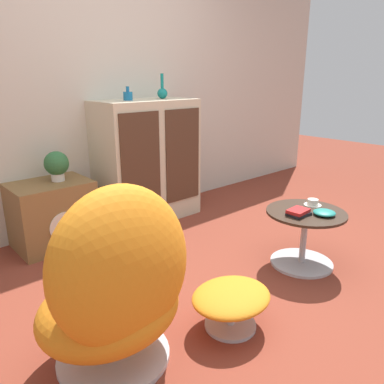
{
  "coord_description": "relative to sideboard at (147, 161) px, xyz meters",
  "views": [
    {
      "loc": [
        -1.66,
        -1.38,
        1.32
      ],
      "look_at": [
        -0.02,
        0.44,
        0.55
      ],
      "focal_mm": 35.0,
      "sensor_mm": 36.0,
      "label": 1
    }
  ],
  "objects": [
    {
      "name": "bowl",
      "position": [
        0.29,
        -1.64,
        -0.13
      ],
      "size": [
        0.15,
        0.15,
        0.04
      ],
      "color": "#1E7A70",
      "rests_on": "coffee_table"
    },
    {
      "name": "potted_plant",
      "position": [
        -0.85,
        0.02,
        0.1
      ],
      "size": [
        0.19,
        0.19,
        0.24
      ],
      "color": "silver",
      "rests_on": "tv_console"
    },
    {
      "name": "vase_inner_left",
      "position": [
        0.2,
        0.0,
        0.61
      ],
      "size": [
        0.09,
        0.09,
        0.22
      ],
      "color": "#147A75",
      "rests_on": "sideboard"
    },
    {
      "name": "ottoman",
      "position": [
        -0.65,
        -1.66,
        -0.39
      ],
      "size": [
        0.45,
        0.39,
        0.23
      ],
      "color": "#B7B7BC",
      "rests_on": "ground_plane"
    },
    {
      "name": "ground_plane",
      "position": [
        -0.3,
        -1.43,
        -0.56
      ],
      "size": [
        12.0,
        12.0,
        0.0
      ],
      "primitive_type": "plane",
      "color": "brown"
    },
    {
      "name": "sideboard",
      "position": [
        0.0,
        0.0,
        0.0
      ],
      "size": [
        0.92,
        0.48,
        1.11
      ],
      "color": "beige",
      "rests_on": "ground_plane"
    },
    {
      "name": "vase_leftmost",
      "position": [
        -0.17,
        0.0,
        0.6
      ],
      "size": [
        0.08,
        0.08,
        0.12
      ],
      "color": "#196699",
      "rests_on": "sideboard"
    },
    {
      "name": "wall_back",
      "position": [
        -0.3,
        0.27,
        0.74
      ],
      "size": [
        6.4,
        0.06,
        2.6
      ],
      "color": "beige",
      "rests_on": "ground_plane"
    },
    {
      "name": "teacup",
      "position": [
        0.42,
        -1.48,
        -0.13
      ],
      "size": [
        0.13,
        0.13,
        0.05
      ],
      "color": "silver",
      "rests_on": "coffee_table"
    },
    {
      "name": "egg_chair",
      "position": [
        -1.24,
        -1.5,
        -0.15
      ],
      "size": [
        0.74,
        0.69,
        0.92
      ],
      "color": "#B7B7BC",
      "rests_on": "ground_plane"
    },
    {
      "name": "tv_console",
      "position": [
        -0.93,
        0.01,
        -0.3
      ],
      "size": [
        0.59,
        0.46,
        0.52
      ],
      "color": "brown",
      "rests_on": "ground_plane"
    },
    {
      "name": "book_stack",
      "position": [
        0.16,
        -1.52,
        -0.13
      ],
      "size": [
        0.16,
        0.12,
        0.04
      ],
      "color": "black",
      "rests_on": "coffee_table"
    },
    {
      "name": "coffee_table",
      "position": [
        0.27,
        -1.52,
        -0.32
      ],
      "size": [
        0.55,
        0.55,
        0.41
      ],
      "color": "#B7B7BC",
      "rests_on": "ground_plane"
    }
  ]
}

